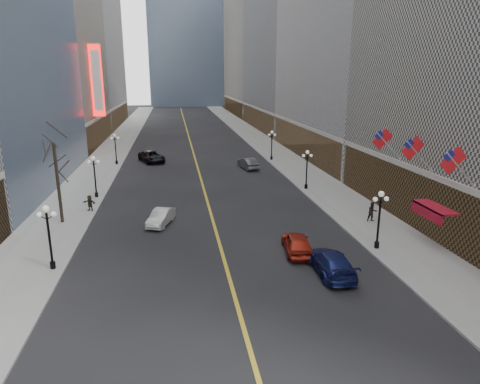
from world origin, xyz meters
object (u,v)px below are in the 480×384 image
object	(u,v)px
streetlamp_west_3	(115,146)
car_sb_near	(331,262)
car_sb_mid	(297,243)
streetlamp_east_1	(380,214)
streetlamp_east_2	(307,165)
car_sb_far	(248,163)
streetlamp_west_1	(48,231)
car_nb_mid	(161,217)
streetlamp_east_3	(272,142)
car_nb_far	(152,157)
streetlamp_west_2	(94,172)

from	to	relation	value
streetlamp_west_3	car_sb_near	world-z (taller)	streetlamp_west_3
car_sb_near	car_sb_mid	bearing A→B (deg)	-69.46
streetlamp_east_1	car_sb_near	distance (m)	6.31
streetlamp_east_2	car_sb_far	world-z (taller)	streetlamp_east_2
streetlamp_east_1	streetlamp_west_3	size ratio (longest dim) A/B	1.00
streetlamp_west_1	car_nb_mid	bearing A→B (deg)	49.58
car_sb_mid	streetlamp_east_3	bearing A→B (deg)	-93.41
streetlamp_east_1	streetlamp_west_3	world-z (taller)	same
streetlamp_east_2	streetlamp_west_1	bearing A→B (deg)	-142.67
streetlamp_west_1	car_nb_mid	size ratio (longest dim) A/B	1.09
streetlamp_east_2	car_nb_far	world-z (taller)	streetlamp_east_2
streetlamp_east_1	streetlamp_west_3	bearing A→B (deg)	123.25
car_nb_far	car_sb_near	distance (m)	43.14
streetlamp_west_2	car_nb_mid	world-z (taller)	streetlamp_west_2
car_sb_mid	car_sb_far	bearing A→B (deg)	-86.41
streetlamp_west_2	car_nb_far	world-z (taller)	streetlamp_west_2
car_nb_mid	car_sb_far	distance (m)	25.01
streetlamp_west_3	car_sb_near	size ratio (longest dim) A/B	0.83
streetlamp_west_2	car_nb_far	size ratio (longest dim) A/B	0.75
streetlamp_east_3	car_sb_mid	world-z (taller)	streetlamp_east_3
streetlamp_east_2	streetlamp_east_3	bearing A→B (deg)	90.00
streetlamp_east_1	streetlamp_west_2	xyz separation A→B (m)	(-23.60, 18.00, 0.00)
streetlamp_east_1	car_nb_mid	size ratio (longest dim) A/B	1.09
car_nb_mid	car_nb_far	world-z (taller)	car_nb_far
streetlamp_east_2	car_nb_mid	world-z (taller)	streetlamp_east_2
streetlamp_west_1	car_sb_far	xyz separation A→B (m)	(18.90, 30.43, -2.11)
streetlamp_east_1	streetlamp_west_1	size ratio (longest dim) A/B	1.00
streetlamp_west_2	car_sb_near	size ratio (longest dim) A/B	0.83
car_nb_far	streetlamp_east_3	bearing A→B (deg)	-25.94
streetlamp_east_1	streetlamp_west_2	distance (m)	29.68
streetlamp_east_1	streetlamp_east_3	distance (m)	36.00
streetlamp_east_1	streetlamp_east_3	xyz separation A→B (m)	(0.00, 36.00, 0.00)
streetlamp_east_2	car_sb_mid	distance (m)	18.83
streetlamp_east_2	car_nb_far	size ratio (longest dim) A/B	0.75
streetlamp_west_1	streetlamp_west_3	bearing A→B (deg)	90.00
streetlamp_east_2	car_sb_mid	bearing A→B (deg)	-109.46
streetlamp_east_2	car_sb_near	distance (m)	21.99
streetlamp_west_2	car_sb_far	bearing A→B (deg)	33.34
streetlamp_east_2	car_nb_far	bearing A→B (deg)	133.38
streetlamp_east_1	streetlamp_east_3	world-z (taller)	same
streetlamp_west_2	streetlamp_east_3	bearing A→B (deg)	37.33
streetlamp_east_2	car_sb_mid	xyz separation A→B (m)	(-6.23, -17.64, -2.11)
car_sb_near	streetlamp_east_3	bearing A→B (deg)	-96.03
streetlamp_west_1	car_nb_mid	distance (m)	11.20
streetlamp_east_1	streetlamp_east_2	xyz separation A→B (m)	(0.00, 18.00, 0.00)
streetlamp_east_2	car_sb_far	xyz separation A→B (m)	(-4.70, 12.43, -2.11)
car_sb_mid	car_sb_far	world-z (taller)	car_sb_far
car_sb_near	car_sb_far	distance (m)	33.76
car_nb_mid	car_sb_far	bearing A→B (deg)	80.82
streetlamp_east_2	streetlamp_west_3	world-z (taller)	same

